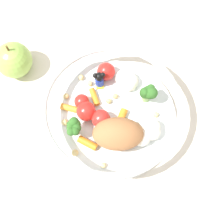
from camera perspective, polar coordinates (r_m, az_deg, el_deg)
The scene contains 3 objects.
ground_plane at distance 0.59m, azimuth 0.17°, elevation -2.44°, with size 2.40×2.40×0.00m, color silver.
food_container at distance 0.57m, azimuth 0.52°, elevation -0.17°, with size 0.23×0.23×0.07m.
loose_apple at distance 0.63m, azimuth -16.34°, elevation 8.47°, with size 0.07×0.07×0.08m.
Camera 1 is at (-0.12, -0.15, 0.56)m, focal length 53.84 mm.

